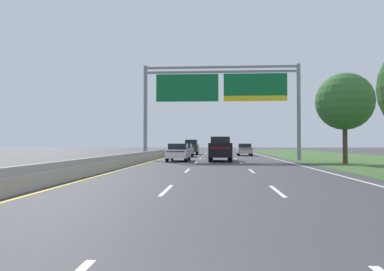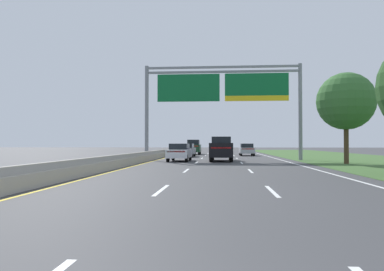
# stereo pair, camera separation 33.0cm
# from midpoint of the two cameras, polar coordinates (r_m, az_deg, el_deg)

# --- Properties ---
(ground_plane) EXTENTS (220.00, 220.00, 0.00)m
(ground_plane) POSITION_cam_midpoint_polar(r_m,az_deg,el_deg) (36.94, 4.49, -3.69)
(ground_plane) COLOR #3D3D3F
(lane_striping) EXTENTS (11.96, 106.00, 0.01)m
(lane_striping) POSITION_cam_midpoint_polar(r_m,az_deg,el_deg) (36.48, 4.49, -3.71)
(lane_striping) COLOR white
(lane_striping) RESTS_ON ground
(grass_verge_right) EXTENTS (14.00, 110.00, 0.02)m
(grass_verge_right) POSITION_cam_midpoint_polar(r_m,az_deg,el_deg) (39.48, 25.22, -3.40)
(grass_verge_right) COLOR #3D602D
(grass_verge_right) RESTS_ON ground
(median_barrier_concrete) EXTENTS (0.60, 110.00, 0.85)m
(median_barrier_concrete) POSITION_cam_midpoint_polar(r_m,az_deg,el_deg) (37.51, -5.66, -3.11)
(median_barrier_concrete) COLOR #A8A399
(median_barrier_concrete) RESTS_ON ground
(overhead_sign_gantry) EXTENTS (15.06, 0.42, 9.16)m
(overhead_sign_gantry) POSITION_cam_midpoint_polar(r_m,az_deg,el_deg) (35.70, 4.96, 6.73)
(overhead_sign_gantry) COLOR gray
(overhead_sign_gantry) RESTS_ON ground
(pickup_truck_black) EXTENTS (2.05, 5.42, 2.20)m
(pickup_truck_black) POSITION_cam_midpoint_polar(r_m,az_deg,el_deg) (33.20, 4.83, -2.11)
(pickup_truck_black) COLOR black
(pickup_truck_black) RESTS_ON ground
(car_navy_centre_lane_sedan) EXTENTS (1.93, 4.44, 1.57)m
(car_navy_centre_lane_sedan) POSITION_cam_midpoint_polar(r_m,az_deg,el_deg) (43.90, 4.47, -2.23)
(car_navy_centre_lane_sedan) COLOR #161E47
(car_navy_centre_lane_sedan) RESTS_ON ground
(car_grey_left_lane_sedan) EXTENTS (1.94, 4.45, 1.57)m
(car_grey_left_lane_sedan) POSITION_cam_midpoint_polar(r_m,az_deg,el_deg) (43.76, -0.64, -2.24)
(car_grey_left_lane_sedan) COLOR slate
(car_grey_left_lane_sedan) RESTS_ON ground
(car_white_left_lane_sedan) EXTENTS (1.91, 4.44, 1.57)m
(car_white_left_lane_sedan) POSITION_cam_midpoint_polar(r_m,az_deg,el_deg) (32.98, -1.66, -2.57)
(car_white_left_lane_sedan) COLOR silver
(car_white_left_lane_sedan) RESTS_ON ground
(car_silver_right_lane_sedan) EXTENTS (1.83, 4.40, 1.57)m
(car_silver_right_lane_sedan) POSITION_cam_midpoint_polar(r_m,az_deg,el_deg) (48.52, 8.63, -2.13)
(car_silver_right_lane_sedan) COLOR #B2B5BA
(car_silver_right_lane_sedan) RESTS_ON ground
(car_darkgreen_left_lane_suv) EXTENTS (1.95, 4.72, 2.11)m
(car_darkgreen_left_lane_suv) POSITION_cam_midpoint_polar(r_m,az_deg,el_deg) (52.89, 0.46, -1.76)
(car_darkgreen_left_lane_suv) COLOR #193D23
(car_darkgreen_left_lane_suv) RESTS_ON ground
(roadside_tree_mid) EXTENTS (4.43, 4.43, 7.06)m
(roadside_tree_mid) POSITION_cam_midpoint_polar(r_m,az_deg,el_deg) (31.04, 22.96, 4.88)
(roadside_tree_mid) COLOR #4C3823
(roadside_tree_mid) RESTS_ON ground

